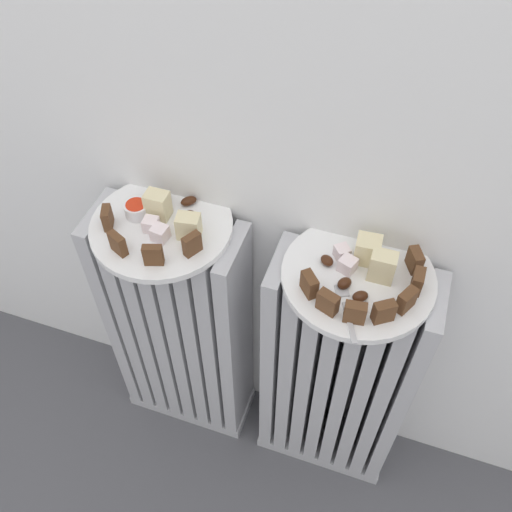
{
  "coord_description": "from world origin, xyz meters",
  "views": [
    {
      "loc": [
        0.19,
        -0.29,
        1.33
      ],
      "look_at": [
        0.0,
        0.28,
        0.62
      ],
      "focal_mm": 39.42,
      "sensor_mm": 36.0,
      "label": 1
    }
  ],
  "objects_px": {
    "fork": "(346,308)",
    "radiator_left": "(181,332)",
    "jam_bowl_left": "(137,209)",
    "plate_right": "(358,277)",
    "plate_left": "(162,226)",
    "radiator_right": "(336,378)"
  },
  "relations": [
    {
      "from": "plate_right",
      "to": "jam_bowl_left",
      "type": "height_order",
      "value": "jam_bowl_left"
    },
    {
      "from": "radiator_left",
      "to": "jam_bowl_left",
      "type": "height_order",
      "value": "jam_bowl_left"
    },
    {
      "from": "fork",
      "to": "radiator_right",
      "type": "bearing_deg",
      "value": 86.99
    },
    {
      "from": "jam_bowl_left",
      "to": "fork",
      "type": "relative_size",
      "value": 0.41
    },
    {
      "from": "radiator_right",
      "to": "jam_bowl_left",
      "type": "relative_size",
      "value": 15.15
    },
    {
      "from": "radiator_left",
      "to": "radiator_right",
      "type": "bearing_deg",
      "value": 0.0
    },
    {
      "from": "plate_right",
      "to": "fork",
      "type": "bearing_deg",
      "value": -93.01
    },
    {
      "from": "radiator_left",
      "to": "plate_right",
      "type": "bearing_deg",
      "value": -0.0
    },
    {
      "from": "fork",
      "to": "radiator_left",
      "type": "bearing_deg",
      "value": 168.02
    },
    {
      "from": "radiator_right",
      "to": "fork",
      "type": "xyz_separation_m",
      "value": [
        -0.0,
        -0.07,
        0.33
      ]
    },
    {
      "from": "radiator_left",
      "to": "plate_right",
      "type": "xyz_separation_m",
      "value": [
        0.34,
        -0.0,
        0.33
      ]
    },
    {
      "from": "plate_right",
      "to": "radiator_right",
      "type": "bearing_deg",
      "value": 90.0
    },
    {
      "from": "radiator_left",
      "to": "plate_left",
      "type": "height_order",
      "value": "plate_left"
    },
    {
      "from": "radiator_left",
      "to": "jam_bowl_left",
      "type": "relative_size",
      "value": 15.15
    },
    {
      "from": "radiator_left",
      "to": "plate_left",
      "type": "xyz_separation_m",
      "value": [
        0.0,
        -0.0,
        0.33
      ]
    },
    {
      "from": "plate_left",
      "to": "jam_bowl_left",
      "type": "bearing_deg",
      "value": 171.71
    },
    {
      "from": "radiator_left",
      "to": "plate_right",
      "type": "height_order",
      "value": "plate_right"
    },
    {
      "from": "radiator_left",
      "to": "plate_right",
      "type": "relative_size",
      "value": 2.61
    },
    {
      "from": "radiator_right",
      "to": "plate_left",
      "type": "relative_size",
      "value": 2.61
    },
    {
      "from": "radiator_left",
      "to": "radiator_right",
      "type": "height_order",
      "value": "same"
    },
    {
      "from": "radiator_left",
      "to": "jam_bowl_left",
      "type": "bearing_deg",
      "value": 171.71
    },
    {
      "from": "radiator_right",
      "to": "plate_left",
      "type": "xyz_separation_m",
      "value": [
        -0.34,
        -0.0,
        0.33
      ]
    }
  ]
}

